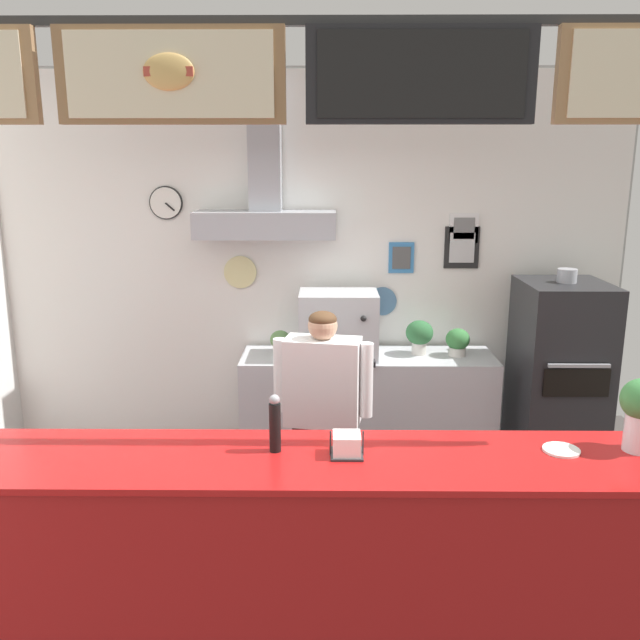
{
  "coord_description": "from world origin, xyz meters",
  "views": [
    {
      "loc": [
        0.13,
        -2.99,
        2.38
      ],
      "look_at": [
        0.1,
        0.71,
        1.49
      ],
      "focal_mm": 36.86,
      "sensor_mm": 36.0,
      "label": 1
    }
  ],
  "objects_px": {
    "espresso_machine": "(338,325)",
    "napkin_holder": "(347,445)",
    "pepper_grinder": "(275,424)",
    "potted_rosemary": "(458,341)",
    "potted_oregano": "(419,335)",
    "pizza_oven": "(558,383)",
    "potted_basil": "(280,342)",
    "condiment_plate": "(561,450)",
    "shop_worker": "(323,425)"
  },
  "relations": [
    {
      "from": "espresso_machine",
      "to": "napkin_holder",
      "type": "relative_size",
      "value": 3.77
    },
    {
      "from": "napkin_holder",
      "to": "pepper_grinder",
      "type": "xyz_separation_m",
      "value": [
        -0.33,
        0.04,
        0.09
      ]
    },
    {
      "from": "potted_rosemary",
      "to": "espresso_machine",
      "type": "bearing_deg",
      "value": -178.42
    },
    {
      "from": "potted_rosemary",
      "to": "potted_oregano",
      "type": "bearing_deg",
      "value": 172.66
    },
    {
      "from": "pepper_grinder",
      "to": "pizza_oven",
      "type": "bearing_deg",
      "value": 43.53
    },
    {
      "from": "potted_oregano",
      "to": "napkin_holder",
      "type": "xyz_separation_m",
      "value": [
        -0.62,
        -2.1,
        0.03
      ]
    },
    {
      "from": "potted_basil",
      "to": "espresso_machine",
      "type": "bearing_deg",
      "value": -1.08
    },
    {
      "from": "pizza_oven",
      "to": "pepper_grinder",
      "type": "height_order",
      "value": "pizza_oven"
    },
    {
      "from": "espresso_machine",
      "to": "napkin_holder",
      "type": "distance_m",
      "value": 2.04
    },
    {
      "from": "espresso_machine",
      "to": "condiment_plate",
      "type": "height_order",
      "value": "espresso_machine"
    },
    {
      "from": "shop_worker",
      "to": "potted_basil",
      "type": "bearing_deg",
      "value": -62.65
    },
    {
      "from": "potted_rosemary",
      "to": "potted_basil",
      "type": "xyz_separation_m",
      "value": [
        -1.36,
        -0.02,
        -0.0
      ]
    },
    {
      "from": "pizza_oven",
      "to": "pepper_grinder",
      "type": "xyz_separation_m",
      "value": [
        -1.98,
        -1.88,
        0.44
      ]
    },
    {
      "from": "espresso_machine",
      "to": "potted_rosemary",
      "type": "xyz_separation_m",
      "value": [
        0.91,
        0.03,
        -0.13
      ]
    },
    {
      "from": "pizza_oven",
      "to": "potted_oregano",
      "type": "distance_m",
      "value": 1.09
    },
    {
      "from": "potted_rosemary",
      "to": "condiment_plate",
      "type": "bearing_deg",
      "value": -87.47
    },
    {
      "from": "espresso_machine",
      "to": "potted_basil",
      "type": "bearing_deg",
      "value": 178.92
    },
    {
      "from": "potted_rosemary",
      "to": "potted_oregano",
      "type": "xyz_separation_m",
      "value": [
        -0.29,
        0.04,
        0.04
      ]
    },
    {
      "from": "napkin_holder",
      "to": "potted_basil",
      "type": "bearing_deg",
      "value": 102.28
    },
    {
      "from": "potted_oregano",
      "to": "condiment_plate",
      "type": "height_order",
      "value": "potted_oregano"
    },
    {
      "from": "potted_rosemary",
      "to": "pepper_grinder",
      "type": "bearing_deg",
      "value": -121.56
    },
    {
      "from": "espresso_machine",
      "to": "pepper_grinder",
      "type": "xyz_separation_m",
      "value": [
        -0.33,
        -2.0,
        0.03
      ]
    },
    {
      "from": "potted_basil",
      "to": "napkin_holder",
      "type": "distance_m",
      "value": 2.1
    },
    {
      "from": "potted_rosemary",
      "to": "potted_oregano",
      "type": "height_order",
      "value": "potted_oregano"
    },
    {
      "from": "pizza_oven",
      "to": "condiment_plate",
      "type": "xyz_separation_m",
      "value": [
        -0.65,
        -1.87,
        0.31
      ]
    },
    {
      "from": "potted_rosemary",
      "to": "napkin_holder",
      "type": "distance_m",
      "value": 2.26
    },
    {
      "from": "pizza_oven",
      "to": "potted_oregano",
      "type": "xyz_separation_m",
      "value": [
        -1.03,
        0.18,
        0.32
      ]
    },
    {
      "from": "potted_oregano",
      "to": "condiment_plate",
      "type": "relative_size",
      "value": 1.57
    },
    {
      "from": "espresso_machine",
      "to": "condiment_plate",
      "type": "relative_size",
      "value": 3.49
    },
    {
      "from": "napkin_holder",
      "to": "condiment_plate",
      "type": "xyz_separation_m",
      "value": [
        1.0,
        0.05,
        -0.04
      ]
    },
    {
      "from": "shop_worker",
      "to": "espresso_machine",
      "type": "relative_size",
      "value": 2.59
    },
    {
      "from": "shop_worker",
      "to": "pepper_grinder",
      "type": "height_order",
      "value": "shop_worker"
    },
    {
      "from": "napkin_holder",
      "to": "pepper_grinder",
      "type": "height_order",
      "value": "pepper_grinder"
    },
    {
      "from": "potted_oregano",
      "to": "potted_basil",
      "type": "bearing_deg",
      "value": -177.1
    },
    {
      "from": "condiment_plate",
      "to": "potted_oregano",
      "type": "bearing_deg",
      "value": 100.43
    },
    {
      "from": "napkin_holder",
      "to": "condiment_plate",
      "type": "height_order",
      "value": "napkin_holder"
    },
    {
      "from": "pizza_oven",
      "to": "potted_rosemary",
      "type": "xyz_separation_m",
      "value": [
        -0.74,
        0.14,
        0.28
      ]
    },
    {
      "from": "pizza_oven",
      "to": "shop_worker",
      "type": "height_order",
      "value": "pizza_oven"
    },
    {
      "from": "shop_worker",
      "to": "potted_basil",
      "type": "xyz_separation_m",
      "value": [
        -0.33,
        1.06,
        0.24
      ]
    },
    {
      "from": "potted_basil",
      "to": "pepper_grinder",
      "type": "bearing_deg",
      "value": -86.73
    },
    {
      "from": "shop_worker",
      "to": "napkin_holder",
      "type": "distance_m",
      "value": 1.04
    },
    {
      "from": "espresso_machine",
      "to": "pepper_grinder",
      "type": "bearing_deg",
      "value": -99.32
    },
    {
      "from": "shop_worker",
      "to": "condiment_plate",
      "type": "distance_m",
      "value": 1.48
    },
    {
      "from": "shop_worker",
      "to": "pepper_grinder",
      "type": "xyz_separation_m",
      "value": [
        -0.22,
        -0.94,
        0.4
      ]
    },
    {
      "from": "shop_worker",
      "to": "potted_oregano",
      "type": "xyz_separation_m",
      "value": [
        0.74,
        1.12,
        0.28
      ]
    },
    {
      "from": "shop_worker",
      "to": "napkin_holder",
      "type": "height_order",
      "value": "shop_worker"
    },
    {
      "from": "potted_basil",
      "to": "condiment_plate",
      "type": "distance_m",
      "value": 2.47
    },
    {
      "from": "shop_worker",
      "to": "pepper_grinder",
      "type": "bearing_deg",
      "value": 87.28
    },
    {
      "from": "pizza_oven",
      "to": "potted_basil",
      "type": "relative_size",
      "value": 8.25
    },
    {
      "from": "napkin_holder",
      "to": "condiment_plate",
      "type": "relative_size",
      "value": 0.93
    }
  ]
}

